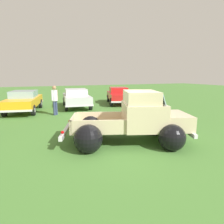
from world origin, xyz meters
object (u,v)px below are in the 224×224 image
(vintage_pickup_truck, at_px, (136,122))
(spectator_0, at_px, (55,98))
(show_car_2, at_px, (119,95))
(show_car_0, at_px, (24,100))
(show_car_1, at_px, (76,97))
(lane_cone_0, at_px, (77,123))

(vintage_pickup_truck, distance_m, spectator_0, 6.69)
(spectator_0, bearing_deg, show_car_2, 77.39)
(show_car_0, height_order, show_car_1, same)
(show_car_1, bearing_deg, show_car_2, 104.76)
(spectator_0, bearing_deg, lane_cone_0, -32.05)
(show_car_2, bearing_deg, spectator_0, -46.27)
(show_car_1, xyz_separation_m, lane_cone_0, (-1.38, -6.19, -0.47))
(show_car_0, xyz_separation_m, show_car_1, (3.70, 0.36, -0.00))
(vintage_pickup_truck, xyz_separation_m, show_car_0, (-4.01, 8.35, 0.03))
(show_car_2, distance_m, spectator_0, 6.46)
(lane_cone_0, bearing_deg, show_car_2, 52.03)
(lane_cone_0, bearing_deg, show_car_0, 111.74)
(show_car_1, distance_m, show_car_2, 3.90)
(vintage_pickup_truck, distance_m, show_car_2, 9.91)
(show_car_1, xyz_separation_m, spectator_0, (-1.88, -2.39, 0.28))
(show_car_1, distance_m, lane_cone_0, 6.36)
(show_car_0, relative_size, spectator_0, 2.61)
(show_car_0, distance_m, show_car_1, 3.72)
(vintage_pickup_truck, distance_m, show_car_1, 8.71)
(show_car_0, xyz_separation_m, show_car_2, (7.57, 0.90, -0.00))
(spectator_0, xyz_separation_m, lane_cone_0, (0.50, -3.79, -0.75))
(show_car_0, bearing_deg, show_car_2, 108.10)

